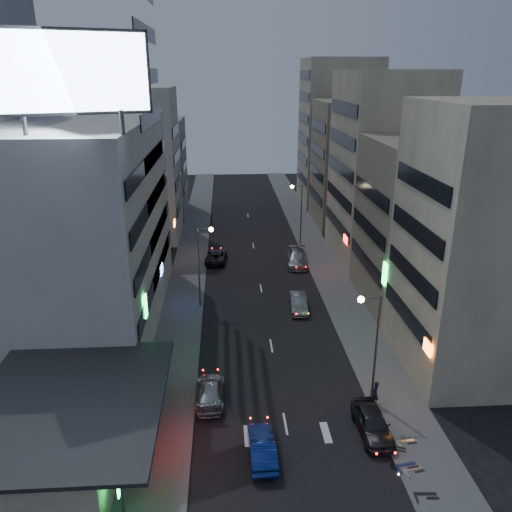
{
  "coord_description": "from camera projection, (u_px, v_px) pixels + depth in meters",
  "views": [
    {
      "loc": [
        -3.63,
        -22.74,
        21.68
      ],
      "look_at": [
        -0.92,
        19.89,
        5.95
      ],
      "focal_mm": 35.0,
      "sensor_mm": 36.0,
      "label": 1
    }
  ],
  "objects": [
    {
      "name": "shophouse_near",
      "position": [
        482.0,
        243.0,
        36.28
      ],
      "size": [
        10.0,
        11.0,
        20.0
      ],
      "primitive_type": "cube",
      "color": "beige",
      "rests_on": "ground"
    },
    {
      "name": "person",
      "position": [
        375.0,
        393.0,
        34.19
      ],
      "size": [
        0.79,
        0.76,
        1.83
      ],
      "primitive_type": "imported",
      "rotation": [
        0.0,
        0.0,
        3.84
      ],
      "color": "black",
      "rests_on": "sidewalk_right"
    },
    {
      "name": "parked_car_right_far",
      "position": [
        297.0,
        259.0,
        59.56
      ],
      "size": [
        2.93,
        5.83,
        1.63
      ],
      "primitive_type": "imported",
      "rotation": [
        0.0,
        0.0,
        -0.12
      ],
      "color": "gray",
      "rests_on": "ground"
    },
    {
      "name": "street_lamp_right_far",
      "position": [
        298.0,
        206.0,
        64.97
      ],
      "size": [
        1.6,
        0.44,
        8.02
      ],
      "color": "#595B60",
      "rests_on": "sidewalk_right"
    },
    {
      "name": "far_right_b",
      "position": [
        338.0,
        133.0,
        85.75
      ],
      "size": [
        12.0,
        12.0,
        24.0
      ],
      "primitive_type": "cube",
      "color": "beige",
      "rests_on": "ground"
    },
    {
      "name": "food_court",
      "position": [
        56.0,
        428.0,
        29.37
      ],
      "size": [
        11.0,
        13.0,
        3.88
      ],
      "color": "beige",
      "rests_on": "ground"
    },
    {
      "name": "parked_car_left",
      "position": [
        216.0,
        256.0,
        60.71
      ],
      "size": [
        2.75,
        5.28,
        1.42
      ],
      "primitive_type": "imported",
      "rotation": [
        0.0,
        0.0,
        3.06
      ],
      "color": "#29282E",
      "rests_on": "ground"
    },
    {
      "name": "scooter_silver_b",
      "position": [
        415.0,
        432.0,
        31.08
      ],
      "size": [
        0.74,
        1.77,
        1.05
      ],
      "primitive_type": null,
      "rotation": [
        0.0,
        0.0,
        1.67
      ],
      "color": "#ABAFB3",
      "rests_on": "sidewalk_right"
    },
    {
      "name": "parked_car_right_near",
      "position": [
        372.0,
        423.0,
        31.65
      ],
      "size": [
        2.0,
        4.7,
        1.59
      ],
      "primitive_type": "imported",
      "rotation": [
        0.0,
        0.0,
        0.03
      ],
      "color": "#2A2A2F",
      "rests_on": "ground"
    },
    {
      "name": "shophouse_far",
      "position": [
        382.0,
        169.0,
        58.88
      ],
      "size": [
        10.0,
        14.0,
        22.0
      ],
      "primitive_type": "cube",
      "color": "beige",
      "rests_on": "ground"
    },
    {
      "name": "road_car_silver",
      "position": [
        210.0,
        391.0,
        34.93
      ],
      "size": [
        1.98,
        4.85,
        1.41
      ],
      "primitive_type": "imported",
      "rotation": [
        0.0,
        0.0,
        3.14
      ],
      "color": "#999CA1",
      "rests_on": "ground"
    },
    {
      "name": "road_car_blue",
      "position": [
        262.0,
        447.0,
        29.73
      ],
      "size": [
        1.63,
        4.38,
        1.43
      ],
      "primitive_type": "imported",
      "rotation": [
        0.0,
        0.0,
        3.17
      ],
      "color": "navy",
      "rests_on": "ground"
    },
    {
      "name": "far_left_a",
      "position": [
        136.0,
        165.0,
        66.77
      ],
      "size": [
        11.0,
        10.0,
        20.0
      ],
      "primitive_type": "cube",
      "color": "beige",
      "rests_on": "ground"
    },
    {
      "name": "scooter_black_a",
      "position": [
        437.0,
        484.0,
        27.07
      ],
      "size": [
        0.74,
        1.91,
        1.14
      ],
      "primitive_type": null,
      "rotation": [
        0.0,
        0.0,
        1.51
      ],
      "color": "black",
      "rests_on": "sidewalk_right"
    },
    {
      "name": "billboard",
      "position": [
        67.0,
        73.0,
        30.09
      ],
      "size": [
        9.52,
        3.75,
        6.2
      ],
      "rotation": [
        0.0,
        0.0,
        0.35
      ],
      "color": "#595B60",
      "rests_on": "white_building"
    },
    {
      "name": "scooter_black_b",
      "position": [
        407.0,
        441.0,
        30.31
      ],
      "size": [
        1.24,
        1.83,
        1.07
      ],
      "primitive_type": null,
      "rotation": [
        0.0,
        0.0,
        1.16
      ],
      "color": "black",
      "rests_on": "sidewalk_right"
    },
    {
      "name": "sidewalk_left",
      "position": [
        188.0,
        275.0,
        56.61
      ],
      "size": [
        4.0,
        120.0,
        0.12
      ],
      "primitive_type": "cube",
      "color": "#4C4C4F",
      "rests_on": "ground"
    },
    {
      "name": "sidewalk_right",
      "position": [
        327.0,
        272.0,
        57.56
      ],
      "size": [
        4.0,
        120.0,
        0.12
      ],
      "primitive_type": "cube",
      "color": "#4C4C4F",
      "rests_on": "ground"
    },
    {
      "name": "parked_car_right_mid",
      "position": [
        298.0,
        303.0,
        48.29
      ],
      "size": [
        1.83,
        4.52,
        1.46
      ],
      "primitive_type": "imported",
      "rotation": [
        0.0,
        0.0,
        -0.07
      ],
      "color": "gray",
      "rests_on": "ground"
    },
    {
      "name": "shophouse_mid",
      "position": [
        425.0,
        225.0,
        47.77
      ],
      "size": [
        11.0,
        12.0,
        16.0
      ],
      "primitive_type": "cube",
      "color": "gray",
      "rests_on": "ground"
    },
    {
      "name": "street_lamp_right_near",
      "position": [
        372.0,
        334.0,
        33.13
      ],
      "size": [
        1.6,
        0.44,
        8.02
      ],
      "color": "#595B60",
      "rests_on": "sidewalk_right"
    },
    {
      "name": "far_left_b",
      "position": [
        147.0,
        167.0,
        79.78
      ],
      "size": [
        12.0,
        10.0,
        15.0
      ],
      "primitive_type": "cube",
      "color": "gray",
      "rests_on": "ground"
    },
    {
      "name": "ground",
      "position": [
        293.0,
        469.0,
        29.01
      ],
      "size": [
        180.0,
        180.0,
        0.0
      ],
      "primitive_type": "plane",
      "color": "black",
      "rests_on": "ground"
    },
    {
      "name": "street_lamp_left",
      "position": [
        202.0,
        255.0,
        47.41
      ],
      "size": [
        1.6,
        0.44,
        8.02
      ],
      "color": "#595B60",
      "rests_on": "sidewalk_left"
    },
    {
      "name": "scooter_blue",
      "position": [
        416.0,
        453.0,
        29.23
      ],
      "size": [
        0.92,
        1.97,
        1.16
      ],
      "primitive_type": null,
      "rotation": [
        0.0,
        0.0,
        1.72
      ],
      "color": "navy",
      "rests_on": "sidewalk_right"
    },
    {
      "name": "scooter_silver_a",
      "position": [
        421.0,
        459.0,
        28.92
      ],
      "size": [
        0.9,
        1.79,
        1.04
      ],
      "primitive_type": null,
      "rotation": [
        0.0,
        0.0,
        1.77
      ],
      "color": "#A9AAB1",
      "rests_on": "sidewalk_right"
    },
    {
      "name": "white_building",
      "position": [
        73.0,
        227.0,
        43.61
      ],
      "size": [
        14.0,
        24.0,
        18.0
      ],
      "primitive_type": "cube",
      "color": "beige",
      "rests_on": "ground"
    },
    {
      "name": "far_right_a",
      "position": [
        354.0,
        164.0,
        73.65
      ],
      "size": [
        11.0,
        12.0,
        18.0
      ],
      "primitive_type": "cube",
      "color": "gray",
      "rests_on": "ground"
    }
  ]
}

